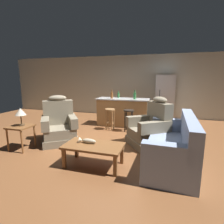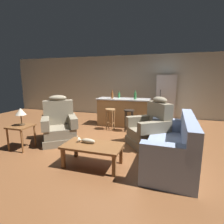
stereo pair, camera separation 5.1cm
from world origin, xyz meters
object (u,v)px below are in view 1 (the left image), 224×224
fish_figurine (87,141)px  coffee_table (94,148)px  bar_stool_left (110,115)px  bottle_short_amber (118,95)px  recliner_near_lamp (59,126)px  couch (173,147)px  recliner_near_island (151,128)px  end_table (21,130)px  kitchen_island (123,112)px  bar_stool_right (129,116)px  bottle_tall_green (112,95)px  table_lamp (20,113)px  bottle_wine_dark (135,96)px  refrigerator (165,98)px

fish_figurine → coffee_table: bearing=-18.2°
fish_figurine → bar_stool_left: 2.33m
bar_stool_left → bottle_short_amber: size_ratio=2.84×
bar_stool_left → bottle_short_amber: (0.06, 0.85, 0.57)m
fish_figurine → recliner_near_lamp: recliner_near_lamp is taller
couch → recliner_near_island: 1.01m
fish_figurine → end_table: (-1.78, 0.22, -0.00)m
kitchen_island → bar_stool_right: size_ratio=2.65×
coffee_table → bar_stool_left: (-0.41, 2.36, 0.11)m
bottle_short_amber → bottle_tall_green: bearing=-113.9°
coffee_table → recliner_near_island: recliner_near_island is taller
couch → bottle_tall_green: 3.13m
end_table → bar_stool_left: bar_stool_left is taller
coffee_table → table_lamp: size_ratio=2.68×
couch → bottle_wine_dark: (-1.16, 2.35, 0.73)m
bottle_tall_green → bar_stool_left: bearing=-79.7°
fish_figurine → bottle_short_amber: (-0.21, 3.16, 0.58)m
couch → recliner_near_lamp: (-2.80, 0.43, 0.08)m
recliner_near_island → bar_stool_left: (-1.36, 0.96, 0.05)m
couch → recliner_near_lamp: bearing=-6.8°
bottle_tall_green → refrigerator: bearing=36.9°
kitchen_island → bottle_tall_green: size_ratio=6.00×
recliner_near_island → bottle_tall_green: (-1.45, 1.47, 0.64)m
fish_figurine → refrigerator: size_ratio=0.19×
recliner_near_lamp → table_lamp: bearing=-75.4°
end_table → kitchen_island: size_ratio=0.31×
fish_figurine → end_table: size_ratio=0.61×
couch → bottle_short_amber: (-1.80, 2.68, 0.70)m
recliner_near_island → bar_stool_right: size_ratio=1.76×
coffee_table → refrigerator: 4.40m
couch → fish_figurine: bearing=18.9°
couch → kitchen_island: bearing=-55.2°
bottle_tall_green → coffee_table: bearing=-80.0°
recliner_near_lamp → bar_stool_right: size_ratio=1.76×
recliner_near_island → bottle_wine_dark: size_ratio=3.90×
recliner_near_island → bar_stool_right: (-0.74, 0.96, 0.05)m
bottle_short_amber → refrigerator: bearing=31.4°
end_table → bottle_wine_dark: 3.48m
bar_stool_left → end_table: bearing=-125.8°
recliner_near_lamp → table_lamp: (-0.55, -0.67, 0.45)m
end_table → bottle_short_amber: bearing=62.0°
fish_figurine → bottle_tall_green: bottle_tall_green is taller
recliner_near_lamp → end_table: (-0.57, -0.70, 0.04)m
bottle_short_amber → bar_stool_right: bearing=-56.9°
bar_stool_left → bottle_wine_dark: (0.70, 0.52, 0.59)m
recliner_near_lamp → fish_figurine: bearing=16.8°
couch → bottle_tall_green: (-1.95, 2.34, 0.72)m
table_lamp → end_table: bearing=-119.5°
couch → bar_stool_left: size_ratio=2.83×
bar_stool_left → bottle_wine_dark: 1.06m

